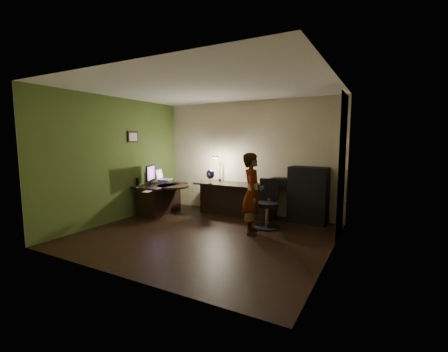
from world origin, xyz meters
The scene contains 27 objects.
floor centered at (0.00, 0.00, -0.01)m, with size 4.50×4.00×0.01m, color black.
ceiling centered at (0.00, 0.00, 2.71)m, with size 4.50×4.00×0.01m, color silver.
wall_back centered at (0.00, 2.00, 1.35)m, with size 4.50×0.01×2.70m, color #C0B38A.
wall_front centered at (0.00, -2.00, 1.35)m, with size 4.50×0.01×2.70m, color #C0B38A.
wall_left centered at (-2.25, 0.00, 1.35)m, with size 0.01×4.00×2.70m, color #C0B38A.
wall_right centered at (2.25, 0.00, 1.35)m, with size 0.01×4.00×2.70m, color #C0B38A.
green_wall_overlay centered at (-2.24, 0.00, 1.35)m, with size 0.00×4.00×2.70m, color #4A6327.
arched_doorway centered at (2.24, 1.15, 1.30)m, with size 0.01×0.90×2.60m, color black.
french_door centered at (2.24, -0.55, 1.05)m, with size 0.02×0.92×2.10m, color white.
framed_picture centered at (-2.22, 0.45, 1.85)m, with size 0.04×0.30×0.25m, color black.
desk_left centered at (-1.83, 0.91, 0.36)m, with size 0.76×1.24×0.71m, color black.
desk_right centered at (-0.14, 1.63, 0.38)m, with size 2.01×0.70×0.75m, color black.
cabinet centered at (1.51, 1.78, 0.61)m, with size 0.81×0.40×1.21m, color black.
laptop_stand centered at (-1.85, 1.10, 0.75)m, with size 0.26×0.22×0.11m, color silver.
laptop centered at (-1.85, 1.10, 0.93)m, with size 0.35×0.33×0.24m, color silver.
monitor centered at (-1.87, 0.61, 0.88)m, with size 0.11×0.55×0.37m, color black.
mouse centered at (-1.97, 0.30, 0.71)m, with size 0.05×0.08×0.03m, color silver.
phone centered at (-1.92, 0.68, 0.70)m, with size 0.07×0.13×0.01m, color black.
pen centered at (-2.01, 0.45, 0.70)m, with size 0.01×0.13×0.01m, color black.
speaker centered at (-2.19, 0.53, 0.79)m, with size 0.08×0.08×0.20m, color black.
notepad centered at (-1.45, 0.05, 0.70)m, with size 0.15×0.20×0.01m, color silver.
desk_fan centered at (-0.67, 1.34, 0.92)m, with size 0.22×0.12×0.33m, color black.
headphones centered at (0.66, 1.13, 0.80)m, with size 0.18×0.08×0.09m, color #165B8B.
printer centered at (0.85, 1.80, 0.85)m, with size 0.41×0.32×0.18m, color black.
desk_lamp centered at (-0.69, 1.83, 1.10)m, with size 0.17×0.31×0.69m, color black.
office_chair centered at (0.87, 1.01, 0.49)m, with size 0.55×0.55×0.98m, color black.
person centered at (0.75, 0.52, 0.77)m, with size 0.55×0.37×1.54m, color #D8A88C.
Camera 1 is at (2.95, -4.62, 1.78)m, focal length 24.00 mm.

